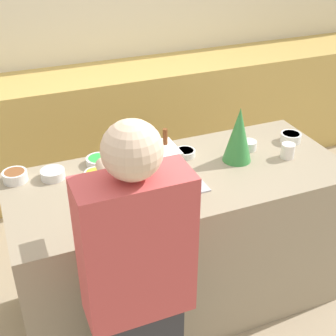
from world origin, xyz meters
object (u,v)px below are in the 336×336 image
(candy_bowl_far_left, at_px, (291,137))
(candy_bowl_near_tray_left, at_px, (248,145))
(candy_bowl_behind_tray, at_px, (185,153))
(candy_bowl_beside_tree, at_px, (99,161))
(gingerbread_house, at_px, (159,166))
(decorative_tree, at_px, (239,135))
(candy_bowl_center_rear, at_px, (95,175))
(candy_bowl_near_tray_right, at_px, (53,174))
(candy_bowl_far_right, at_px, (15,176))
(mug, at_px, (288,151))
(person, at_px, (138,297))
(baking_tray, at_px, (159,186))

(candy_bowl_far_left, relative_size, candy_bowl_near_tray_left, 1.31)
(candy_bowl_behind_tray, height_order, candy_bowl_beside_tree, candy_bowl_beside_tree)
(gingerbread_house, xyz_separation_m, candy_bowl_far_left, (0.91, 0.17, -0.09))
(decorative_tree, bearing_deg, candy_bowl_center_rear, 173.29)
(candy_bowl_near_tray_right, height_order, candy_bowl_near_tray_left, candy_bowl_near_tray_left)
(gingerbread_house, relative_size, candy_bowl_beside_tree, 2.11)
(candy_bowl_behind_tray, xyz_separation_m, candy_bowl_far_right, (-0.92, 0.09, 0.01))
(candy_bowl_behind_tray, bearing_deg, candy_bowl_near_tray_left, -10.34)
(candy_bowl_center_rear, bearing_deg, mug, -9.34)
(candy_bowl_far_left, relative_size, mug, 1.46)
(candy_bowl_center_rear, height_order, mug, mug)
(candy_bowl_near_tray_right, relative_size, candy_bowl_beside_tree, 0.91)
(candy_bowl_far_left, relative_size, person, 0.08)
(candy_bowl_behind_tray, height_order, candy_bowl_far_left, candy_bowl_far_left)
(decorative_tree, bearing_deg, candy_bowl_far_left, 10.56)
(candy_bowl_center_rear, bearing_deg, candy_bowl_near_tray_left, -0.51)
(candy_bowl_far_left, bearing_deg, candy_bowl_beside_tree, 171.45)
(baking_tray, height_order, decorative_tree, decorative_tree)
(candy_bowl_beside_tree, relative_size, mug, 1.65)
(candy_bowl_far_left, bearing_deg, mug, -129.84)
(candy_bowl_behind_tray, bearing_deg, candy_bowl_far_right, 174.52)
(decorative_tree, bearing_deg, candy_bowl_far_right, 168.37)
(candy_bowl_near_tray_right, bearing_deg, candy_bowl_center_rear, -27.38)
(candy_bowl_far_left, xyz_separation_m, candy_bowl_center_rear, (-1.19, 0.02, -0.00))
(decorative_tree, height_order, candy_bowl_behind_tray, decorative_tree)
(baking_tray, bearing_deg, candy_bowl_near_tray_right, 149.53)
(candy_bowl_near_tray_left, distance_m, person, 1.22)
(decorative_tree, bearing_deg, candy_bowl_near_tray_left, 34.04)
(candy_bowl_far_left, xyz_separation_m, candy_bowl_near_tray_left, (-0.29, 0.01, 0.00))
(decorative_tree, xyz_separation_m, candy_bowl_behind_tray, (-0.25, 0.15, -0.14))
(gingerbread_house, height_order, candy_bowl_far_left, gingerbread_house)
(candy_bowl_far_left, distance_m, person, 1.45)
(candy_bowl_near_tray_right, xyz_separation_m, candy_bowl_far_right, (-0.18, 0.04, 0.00))
(gingerbread_house, distance_m, candy_bowl_behind_tray, 0.36)
(baking_tray, relative_size, candy_bowl_far_left, 3.64)
(decorative_tree, xyz_separation_m, candy_bowl_beside_tree, (-0.72, 0.25, -0.14))
(candy_bowl_near_tray_right, bearing_deg, candy_bowl_far_left, -4.87)
(baking_tray, height_order, candy_bowl_center_rear, candy_bowl_center_rear)
(mug, bearing_deg, candy_bowl_far_left, 50.16)
(candy_bowl_near_tray_right, bearing_deg, candy_bowl_behind_tray, -3.38)
(candy_bowl_behind_tray, xyz_separation_m, candy_bowl_beside_tree, (-0.48, 0.09, 0.00))
(candy_bowl_beside_tree, distance_m, person, 0.94)
(decorative_tree, xyz_separation_m, candy_bowl_near_tray_left, (0.12, 0.08, -0.13))
(candy_bowl_near_tray_right, bearing_deg, candy_bowl_near_tray_left, -5.73)
(baking_tray, relative_size, candy_bowl_center_rear, 4.15)
(gingerbread_house, bearing_deg, candy_bowl_center_rear, 147.54)
(candy_bowl_center_rear, bearing_deg, candy_bowl_far_left, -0.75)
(candy_bowl_near_tray_right, bearing_deg, candy_bowl_beside_tree, 11.22)
(candy_bowl_behind_tray, distance_m, mug, 0.57)
(candy_bowl_beside_tree, xyz_separation_m, candy_bowl_near_tray_left, (0.85, -0.16, 0.01))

